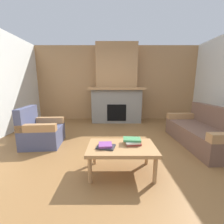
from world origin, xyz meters
TOP-DOWN VIEW (x-y plane):
  - ground at (0.00, 0.00)m, footprint 9.00×9.00m
  - wall_back_wood_panel at (0.00, 3.00)m, footprint 6.00×0.12m
  - fireplace at (0.00, 2.62)m, footprint 1.90×0.82m
  - couch at (1.86, 0.48)m, footprint 0.88×1.82m
  - armchair at (-1.73, 0.50)m, footprint 0.82×0.82m
  - coffee_table at (-0.01, -0.55)m, footprint 1.00×0.60m
  - book_stack_near_edge at (-0.25, -0.60)m, footprint 0.29×0.24m
  - book_stack_center at (0.15, -0.48)m, footprint 0.28×0.22m

SIDE VIEW (x-z plane):
  - ground at x=0.00m, z-range 0.00..0.00m
  - couch at x=1.86m, z-range -0.14..0.71m
  - armchair at x=-1.73m, z-range -0.13..0.72m
  - coffee_table at x=-0.01m, z-range 0.16..0.59m
  - book_stack_near_edge at x=-0.25m, z-range 0.43..0.48m
  - book_stack_center at x=0.15m, z-range 0.43..0.52m
  - fireplace at x=0.00m, z-range -0.19..2.51m
  - wall_back_wood_panel at x=0.00m, z-range 0.00..2.70m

